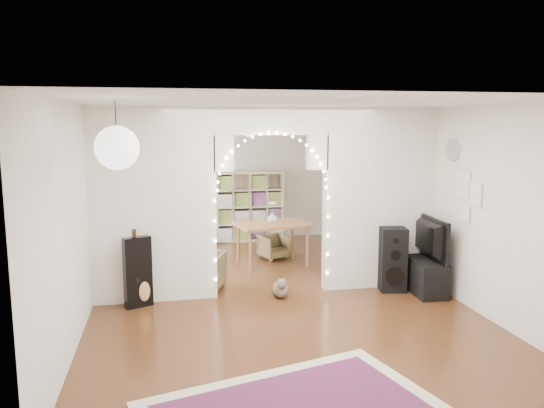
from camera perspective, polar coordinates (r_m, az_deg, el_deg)
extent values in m
plane|color=black|center=(7.92, -0.11, -9.45)|extent=(7.50, 7.50, 0.00)
cube|color=white|center=(7.52, -0.11, 10.48)|extent=(5.00, 7.50, 0.02)
cube|color=silver|center=(11.27, -3.89, 3.03)|extent=(5.00, 0.02, 2.70)
cube|color=silver|center=(4.07, 10.48, -7.46)|extent=(5.00, 0.02, 2.70)
cube|color=silver|center=(7.52, -19.12, -0.32)|extent=(0.02, 7.50, 2.70)
cube|color=silver|center=(8.45, 16.74, 0.75)|extent=(0.02, 7.50, 2.70)
cube|color=silver|center=(7.46, -12.64, -0.13)|extent=(1.70, 0.20, 2.70)
cube|color=silver|center=(8.09, 11.43, 0.60)|extent=(1.70, 0.20, 2.70)
cube|color=silver|center=(7.52, -0.11, 8.96)|extent=(1.60, 0.20, 0.40)
cube|color=white|center=(9.27, -17.55, 2.33)|extent=(0.04, 1.20, 1.40)
cylinder|color=white|center=(7.85, 18.92, 5.56)|extent=(0.03, 0.31, 0.31)
sphere|color=white|center=(4.99, -16.34, 5.81)|extent=(0.40, 0.40, 0.40)
cube|color=black|center=(7.40, -14.24, -7.12)|extent=(0.39, 0.26, 0.97)
ellipsoid|color=tan|center=(7.43, -14.42, -7.88)|extent=(0.37, 0.15, 0.44)
cube|color=#321A0D|center=(7.34, -14.53, -5.15)|extent=(0.04, 0.03, 0.50)
cube|color=#321A0D|center=(7.28, -14.61, -3.07)|extent=(0.06, 0.03, 0.11)
ellipsoid|color=brown|center=(7.66, 0.91, -9.12)|extent=(0.26, 0.36, 0.24)
sphere|color=brown|center=(7.49, 1.02, -8.57)|extent=(0.16, 0.16, 0.14)
cone|color=brown|center=(7.46, 0.75, -8.07)|extent=(0.04, 0.04, 0.05)
cone|color=brown|center=(7.48, 1.29, -8.04)|extent=(0.04, 0.04, 0.05)
cylinder|color=brown|center=(7.86, 0.77, -9.27)|extent=(0.06, 0.23, 0.07)
cube|color=black|center=(8.06, 12.86, -5.83)|extent=(0.42, 0.38, 0.95)
cylinder|color=black|center=(7.96, 13.09, -7.59)|extent=(0.27, 0.07, 0.27)
cylinder|color=black|center=(7.88, 13.17, -5.38)|extent=(0.15, 0.05, 0.15)
cylinder|color=black|center=(7.83, 13.22, -3.89)|extent=(0.09, 0.04, 0.08)
cube|color=black|center=(8.20, 15.83, -7.31)|extent=(0.45, 1.02, 0.50)
imported|color=black|center=(8.07, 16.00, -3.49)|extent=(0.20, 1.08, 0.62)
cube|color=#C5B18F|center=(11.14, -2.44, -0.24)|extent=(1.44, 0.44, 1.46)
cube|color=brown|center=(9.16, 0.03, -2.21)|extent=(1.32, 1.00, 0.05)
cylinder|color=brown|center=(8.77, -2.36, -5.25)|extent=(0.05, 0.05, 0.70)
cylinder|color=brown|center=(9.15, 3.81, -4.65)|extent=(0.05, 0.05, 0.70)
cylinder|color=brown|center=(9.36, -3.66, -4.36)|extent=(0.05, 0.05, 0.70)
cylinder|color=brown|center=(9.72, 2.19, -3.84)|extent=(0.05, 0.05, 0.70)
imported|color=white|center=(9.13, 0.03, -1.47)|extent=(0.21, 0.21, 0.19)
imported|color=brown|center=(8.04, -7.43, -7.14)|extent=(0.77, 0.79, 0.56)
imported|color=brown|center=(9.75, 0.25, -4.60)|extent=(0.61, 0.62, 0.44)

